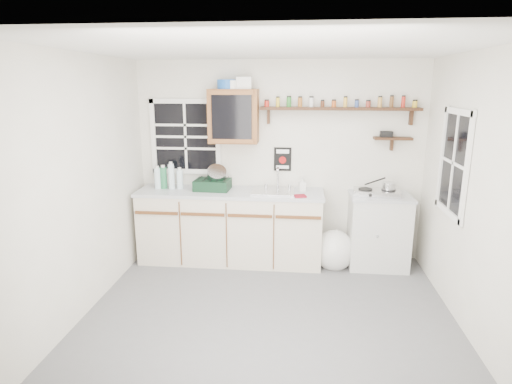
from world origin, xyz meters
The scene contains 18 objects.
room centered at (0.00, 0.00, 1.25)m, with size 3.64×3.24×2.54m.
main_cabinet centered at (-0.58, 1.30, 0.46)m, with size 2.31×0.63×0.92m.
right_cabinet centered at (1.25, 1.32, 0.46)m, with size 0.73×0.57×0.91m.
sink centered at (-0.05, 1.30, 0.93)m, with size 0.52×0.44×0.29m.
upper_cabinet centered at (-0.55, 1.44, 1.82)m, with size 0.60×0.32×0.65m.
upper_cabinet_clutter centered at (-0.55, 1.44, 2.21)m, with size 0.42×0.24×0.14m.
spice_shelf centered at (0.72, 1.51, 1.93)m, with size 1.91×0.18×0.35m.
secondary_shelf centered at (1.36, 1.52, 1.58)m, with size 0.45×0.16×0.24m.
warning_sign centered at (0.05, 1.59, 1.28)m, with size 0.22×0.02×0.30m.
window_back centered at (-1.20, 1.59, 1.55)m, with size 0.93×0.03×0.98m.
window_right centered at (1.79, 0.55, 1.45)m, with size 0.03×0.78×1.08m.
water_bottles centered at (-1.39, 1.34, 1.06)m, with size 0.36×0.12×0.35m.
dish_rack centered at (-0.80, 1.34, 1.02)m, with size 0.45×0.34×0.32m.
soap_bottle centered at (0.30, 1.38, 1.01)m, with size 0.08×0.08×0.18m, color silver.
rag centered at (0.28, 1.10, 0.93)m, with size 0.14×0.12×0.02m, color maroon.
hotplate centered at (1.20, 1.31, 0.95)m, with size 0.57×0.35×0.08m.
saucepan centered at (1.33, 1.31, 1.03)m, with size 0.33×0.27×0.16m.
trash_bag centered at (0.72, 1.21, 0.22)m, with size 0.46×0.41×0.52m.
Camera 1 is at (0.27, -3.79, 2.20)m, focal length 30.00 mm.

